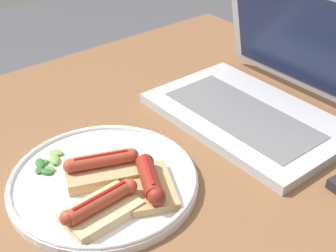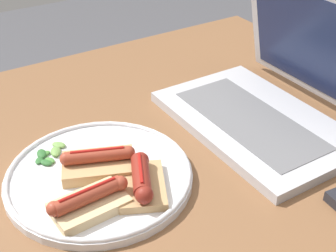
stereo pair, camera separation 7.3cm
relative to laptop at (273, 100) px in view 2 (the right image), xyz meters
The scene contains 7 objects.
desk 0.18m from the laptop, 65.14° to the right, with size 1.03×0.83×0.72m.
laptop is the anchor object (origin of this frame).
plate 0.34m from the laptop, 91.58° to the right, with size 0.29×0.29×0.02m.
sausage_toast_left 0.39m from the laptop, 81.88° to the right, with size 0.07×0.12×0.04m.
sausage_toast_middle 0.34m from the laptop, 92.82° to the right, with size 0.11×0.13×0.04m.
sausage_toast_right 0.31m from the laptop, 78.95° to the right, with size 0.12×0.10×0.04m.
salad_pile 0.40m from the laptop, 103.48° to the right, with size 0.06×0.06×0.01m.
Camera 2 is at (0.46, -0.43, 1.18)m, focal length 50.00 mm.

